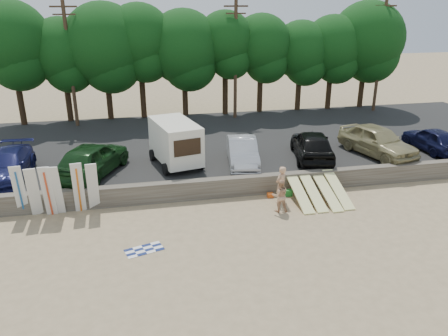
% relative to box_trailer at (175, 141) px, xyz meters
% --- Properties ---
extents(ground, '(120.00, 120.00, 0.00)m').
position_rel_box_trailer_xyz_m(ground, '(3.65, -6.23, -2.09)').
color(ground, tan).
rests_on(ground, ground).
extents(seawall, '(44.00, 0.50, 1.00)m').
position_rel_box_trailer_xyz_m(seawall, '(3.65, -3.23, -1.59)').
color(seawall, '#6B6356').
rests_on(seawall, ground).
extents(parking_lot, '(44.00, 14.50, 0.70)m').
position_rel_box_trailer_xyz_m(parking_lot, '(3.65, 4.27, -1.74)').
color(parking_lot, '#282828').
rests_on(parking_lot, ground).
extents(treeline, '(33.36, 6.31, 8.88)m').
position_rel_box_trailer_xyz_m(treeline, '(3.22, 11.28, 4.18)').
color(treeline, '#382616').
rests_on(treeline, parking_lot).
extents(utility_poles, '(25.80, 0.26, 9.00)m').
position_rel_box_trailer_xyz_m(utility_poles, '(5.65, 9.77, 3.34)').
color(utility_poles, '#473321').
rests_on(utility_poles, parking_lot).
extents(box_trailer, '(2.90, 4.24, 2.48)m').
position_rel_box_trailer_xyz_m(box_trailer, '(0.00, 0.00, 0.00)').
color(box_trailer, silver).
rests_on(box_trailer, parking_lot).
extents(car_0, '(2.15, 5.01, 1.44)m').
position_rel_box_trailer_xyz_m(car_0, '(-8.74, -0.23, -0.67)').
color(car_0, '#15184B').
rests_on(car_0, parking_lot).
extents(car_1, '(4.14, 5.71, 1.81)m').
position_rel_box_trailer_xyz_m(car_1, '(-4.47, -0.67, -0.49)').
color(car_1, '#123314').
rests_on(car_1, parking_lot).
extents(car_2, '(2.22, 4.66, 1.48)m').
position_rel_box_trailer_xyz_m(car_2, '(3.69, -0.65, -0.65)').
color(car_2, '#ACADB1').
rests_on(car_2, parking_lot).
extents(car_3, '(3.11, 5.38, 1.72)m').
position_rel_box_trailer_xyz_m(car_3, '(7.85, -0.62, -0.53)').
color(car_3, black).
rests_on(car_3, parking_lot).
extents(car_4, '(3.37, 5.59, 1.78)m').
position_rel_box_trailer_xyz_m(car_4, '(11.92, -0.76, -0.50)').
color(car_4, '#998F61').
rests_on(car_4, parking_lot).
extents(car_5, '(1.93, 4.36, 1.46)m').
position_rel_box_trailer_xyz_m(car_5, '(15.70, -0.66, -0.66)').
color(car_5, black).
rests_on(car_5, parking_lot).
extents(surfboard_upright_0, '(0.53, 0.55, 2.57)m').
position_rel_box_trailer_xyz_m(surfboard_upright_0, '(-7.45, -3.59, -0.81)').
color(surfboard_upright_0, silver).
rests_on(surfboard_upright_0, ground).
extents(surfboard_upright_1, '(0.59, 0.79, 2.53)m').
position_rel_box_trailer_xyz_m(surfboard_upright_1, '(-6.82, -3.80, -0.83)').
color(surfboard_upright_1, silver).
rests_on(surfboard_upright_1, ground).
extents(surfboard_upright_2, '(0.51, 0.59, 2.56)m').
position_rel_box_trailer_xyz_m(surfboard_upright_2, '(-6.19, -3.85, -0.81)').
color(surfboard_upright_2, silver).
rests_on(surfboard_upright_2, ground).
extents(surfboard_upright_3, '(0.51, 0.68, 2.54)m').
position_rel_box_trailer_xyz_m(surfboard_upright_3, '(-5.85, -3.84, -0.82)').
color(surfboard_upright_3, silver).
rests_on(surfboard_upright_3, ground).
extents(surfboard_upright_4, '(0.57, 0.59, 2.57)m').
position_rel_box_trailer_xyz_m(surfboard_upright_4, '(-4.88, -3.71, -0.81)').
color(surfboard_upright_4, silver).
rests_on(surfboard_upright_4, ground).
extents(surfboard_upright_5, '(0.59, 0.77, 2.53)m').
position_rel_box_trailer_xyz_m(surfboard_upright_5, '(-4.24, -3.73, -0.83)').
color(surfboard_upright_5, silver).
rests_on(surfboard_upright_5, ground).
extents(surfboard_low_0, '(0.56, 2.88, 0.99)m').
position_rel_box_trailer_xyz_m(surfboard_low_0, '(5.62, -4.65, -1.60)').
color(surfboard_low_0, '#F5F19A').
rests_on(surfboard_low_0, ground).
extents(surfboard_low_1, '(0.56, 2.87, 1.00)m').
position_rel_box_trailer_xyz_m(surfboard_low_1, '(6.31, -4.64, -1.59)').
color(surfboard_low_1, '#F5F19A').
rests_on(surfboard_low_1, ground).
extents(surfboard_low_2, '(0.56, 2.90, 0.92)m').
position_rel_box_trailer_xyz_m(surfboard_low_2, '(7.04, -4.72, -1.63)').
color(surfboard_low_2, '#F5F19A').
rests_on(surfboard_low_2, ground).
extents(surfboard_low_3, '(0.56, 2.86, 1.03)m').
position_rel_box_trailer_xyz_m(surfboard_low_3, '(7.67, -4.64, -1.57)').
color(surfboard_low_3, '#F5F19A').
rests_on(surfboard_low_3, ground).
extents(beachgoer_a, '(0.83, 0.76, 1.90)m').
position_rel_box_trailer_xyz_m(beachgoer_a, '(4.67, -4.53, -1.14)').
color(beachgoer_a, tan).
rests_on(beachgoer_a, ground).
extents(beachgoer_b, '(0.85, 0.69, 1.61)m').
position_rel_box_trailer_xyz_m(beachgoer_b, '(4.34, -5.42, -1.29)').
color(beachgoer_b, tan).
rests_on(beachgoer_b, ground).
extents(cooler, '(0.40, 0.33, 0.32)m').
position_rel_box_trailer_xyz_m(cooler, '(5.34, -3.83, -1.93)').
color(cooler, green).
rests_on(cooler, ground).
extents(gear_bag, '(0.31, 0.26, 0.22)m').
position_rel_box_trailer_xyz_m(gear_bag, '(4.38, -3.83, -1.98)').
color(gear_bag, '#DA5619').
rests_on(gear_bag, ground).
extents(beach_towel, '(1.87, 1.87, 0.00)m').
position_rel_box_trailer_xyz_m(beach_towel, '(-2.09, -7.65, -2.09)').
color(beach_towel, white).
rests_on(beach_towel, ground).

